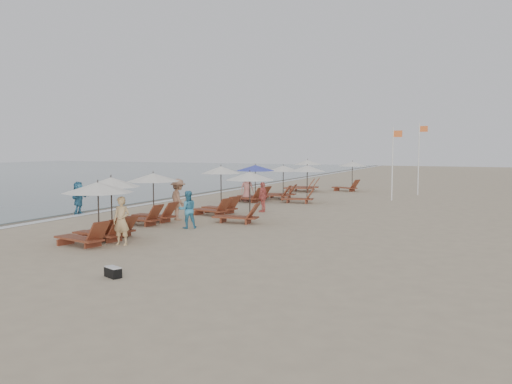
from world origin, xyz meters
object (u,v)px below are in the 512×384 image
at_px(lounger_station_0, 94,211).
at_px(inland_station_1, 303,179).
at_px(lounger_station_4, 252,182).
at_px(beachgoer_far_b, 247,188).
at_px(inland_station_2, 349,173).
at_px(beachgoer_mid_a, 188,210).
at_px(lounger_station_2, 149,198).
at_px(duffel_bag, 113,272).
at_px(inland_station_0, 244,192).
at_px(lounger_station_5, 280,182).
at_px(lounger_station_6, 304,178).
at_px(beachgoer_far_a, 263,197).
at_px(beachgoer_near, 122,221).
at_px(waterline_walker, 79,198).
at_px(lounger_station_3, 217,192).
at_px(flag_pole_near, 393,160).
at_px(beachgoer_mid_b, 178,199).
at_px(lounger_station_1, 107,207).

relative_size(lounger_station_0, inland_station_1, 1.01).
distance_m(lounger_station_4, beachgoer_far_b, 0.46).
distance_m(inland_station_2, beachgoer_mid_a, 20.88).
distance_m(lounger_station_2, duffel_bag, 9.60).
height_order(lounger_station_2, inland_station_0, inland_station_0).
height_order(lounger_station_5, lounger_station_6, lounger_station_6).
bearing_deg(inland_station_2, duffel_bag, -87.86).
relative_size(inland_station_1, duffel_bag, 4.81).
bearing_deg(beachgoer_far_b, lounger_station_2, -133.45).
height_order(lounger_station_6, beachgoer_far_a, lounger_station_6).
bearing_deg(lounger_station_4, beachgoer_near, -82.58).
bearing_deg(inland_station_2, beachgoer_far_a, -93.24).
xyz_separation_m(lounger_station_5, inland_station_0, (2.49, -10.67, 0.29)).
height_order(beachgoer_near, waterline_walker, beachgoer_near).
height_order(lounger_station_4, lounger_station_5, lounger_station_4).
relative_size(lounger_station_3, duffel_bag, 4.48).
distance_m(lounger_station_6, inland_station_2, 3.51).
height_order(inland_station_0, inland_station_2, same).
height_order(lounger_station_5, inland_station_2, inland_station_2).
relative_size(lounger_station_5, flag_pole_near, 0.59).
bearing_deg(beachgoer_near, beachgoer_far_a, 78.00).
height_order(lounger_station_2, beachgoer_mid_b, lounger_station_2).
height_order(beachgoer_mid_a, beachgoer_mid_b, beachgoer_mid_b).
distance_m(lounger_station_3, lounger_station_5, 8.56).
relative_size(lounger_station_5, lounger_station_6, 0.96).
bearing_deg(beachgoer_mid_b, beachgoer_far_b, -46.86).
xyz_separation_m(lounger_station_3, lounger_station_6, (-0.49, 14.57, -0.06)).
bearing_deg(lounger_station_5, waterline_walker, -118.84).
distance_m(lounger_station_1, waterline_walker, 7.68).
distance_m(beachgoer_mid_a, duffel_bag, 8.24).
bearing_deg(beachgoer_mid_b, lounger_station_1, 131.58).
relative_size(lounger_station_2, beachgoer_far_b, 1.61).
distance_m(lounger_station_6, beachgoer_mid_b, 17.13).
bearing_deg(lounger_station_6, lounger_station_4, -93.37).
distance_m(lounger_station_0, duffel_bag, 5.17).
distance_m(lounger_station_2, inland_station_2, 20.69).
bearing_deg(lounger_station_4, beachgoer_far_b, -162.06).
bearing_deg(inland_station_1, lounger_station_0, -98.02).
xyz_separation_m(inland_station_1, flag_pole_near, (4.62, 3.53, 1.09)).
bearing_deg(beachgoer_far_a, beachgoer_mid_a, -4.39).
height_order(lounger_station_1, beachgoer_mid_b, lounger_station_1).
height_order(lounger_station_0, inland_station_1, inland_station_1).
bearing_deg(lounger_station_5, inland_station_1, -38.23).
height_order(lounger_station_3, waterline_walker, lounger_station_3).
bearing_deg(beachgoer_mid_a, lounger_station_2, -50.17).
bearing_deg(beachgoer_far_b, beachgoer_mid_b, -129.76).
distance_m(lounger_station_0, beachgoer_near, 1.08).
relative_size(beachgoer_mid_a, beachgoer_mid_b, 0.82).
height_order(beachgoer_mid_a, flag_pole_near, flag_pole_near).
distance_m(lounger_station_5, inland_station_1, 2.78).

